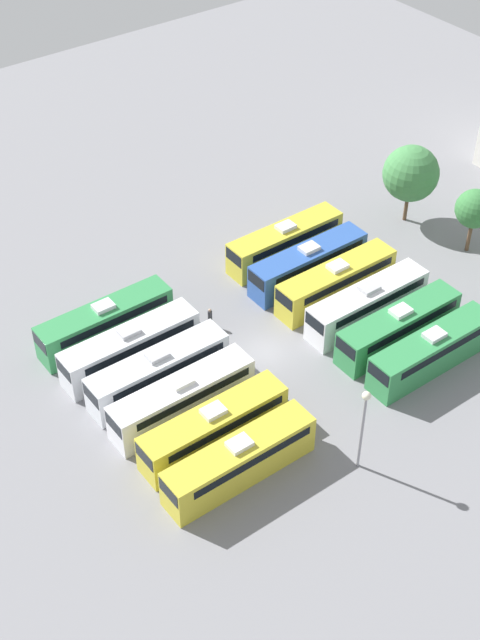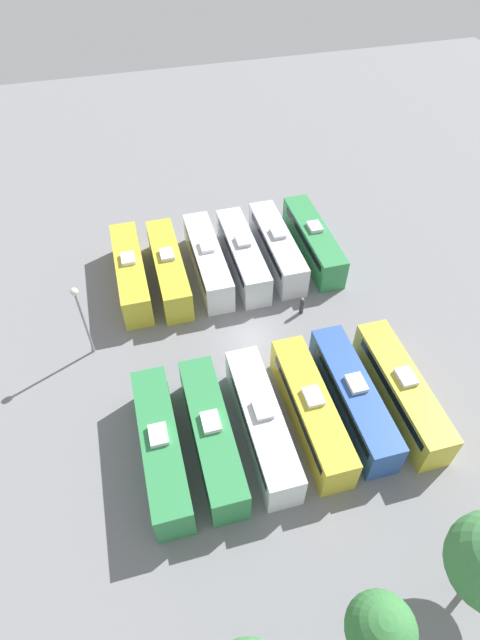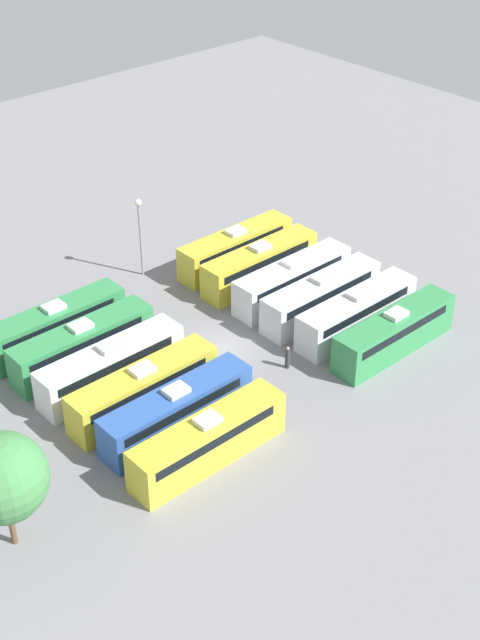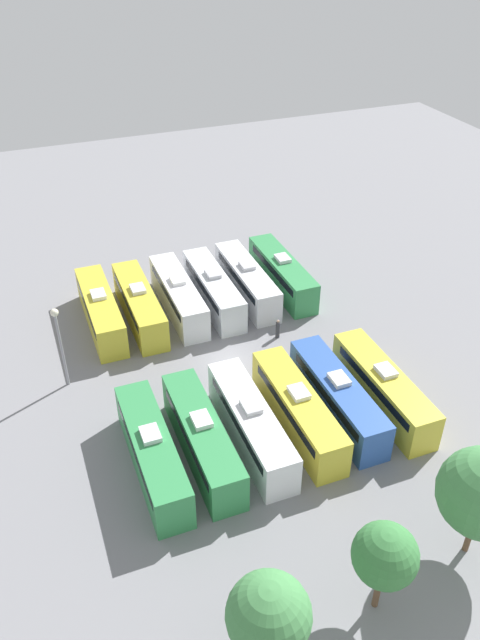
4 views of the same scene
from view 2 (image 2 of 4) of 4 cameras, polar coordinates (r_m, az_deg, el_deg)
name	(u,v)px [view 2 (image 2 of 4)]	position (r m, az deg, el deg)	size (l,w,h in m)	color
ground_plane	(251,338)	(42.30, 1.22, -2.04)	(119.70, 119.70, 0.00)	gray
bus_0	(313,240)	(49.66, 8.36, 9.02)	(2.49, 11.27, 3.46)	#338C4C
bus_1	(277,247)	(48.49, 4.25, 8.36)	(2.49, 11.27, 3.46)	silver
bus_2	(243,255)	(47.44, 0.31, 7.48)	(2.49, 11.27, 3.46)	silver
bus_3	(208,260)	(46.96, -3.72, 6.87)	(2.49, 11.27, 3.46)	white
bus_4	(169,268)	(46.47, -8.14, 5.92)	(2.49, 11.27, 3.46)	gold
bus_5	(131,272)	(46.66, -12.37, 5.38)	(2.49, 11.27, 3.46)	gold
bus_6	(401,390)	(38.79, 17.94, -7.62)	(2.49, 11.27, 3.46)	gold
bus_7	(353,396)	(37.53, 12.77, -8.51)	(2.49, 11.27, 3.46)	#2D56A8
bus_8	(311,409)	(36.37, 8.11, -10.08)	(2.49, 11.27, 3.46)	gold
bus_9	(262,422)	(35.49, 2.52, -11.61)	(2.49, 11.27, 3.46)	white
bus_10	(212,434)	(35.03, -3.22, -12.92)	(2.49, 11.27, 3.46)	#338C4C
bus_11	(161,447)	(34.91, -8.99, -14.17)	(2.49, 11.27, 3.46)	#338C4C
worker_person	(302,306)	(43.98, 7.06, 1.60)	(0.36, 0.36, 1.82)	#333338
light_pole	(80,310)	(39.58, -17.78, 1.08)	(0.60, 0.60, 7.12)	gray
tree_1	(380,629)	(28.96, 15.76, -30.87)	(3.49, 3.49, 6.17)	brown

